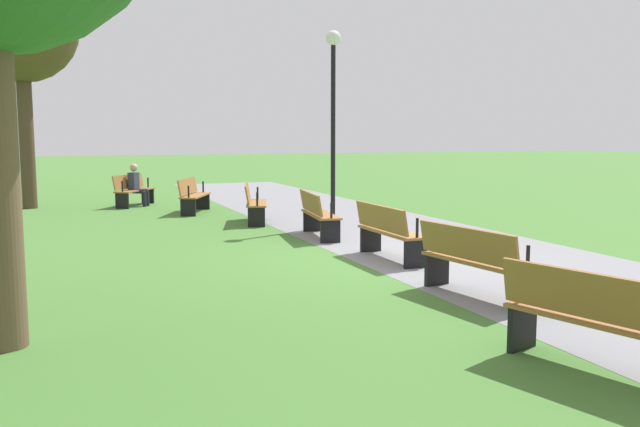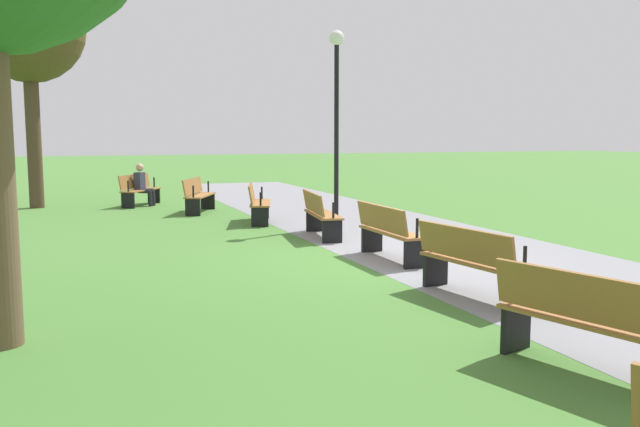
% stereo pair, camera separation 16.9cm
% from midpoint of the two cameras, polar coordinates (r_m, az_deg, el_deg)
% --- Properties ---
extents(ground_plane, '(120.00, 120.00, 0.00)m').
position_cam_midpoint_polar(ground_plane, '(10.64, 6.73, -4.00)').
color(ground_plane, '#477A33').
extents(path_paving, '(35.56, 4.14, 0.01)m').
position_cam_midpoint_polar(path_paving, '(11.36, 13.17, -3.43)').
color(path_paving, gray).
rests_on(path_paving, ground).
extents(bench_0, '(1.64, 1.30, 0.89)m').
position_cam_midpoint_polar(bench_0, '(19.35, -15.22, 2.05)').
color(bench_0, '#996633').
rests_on(bench_0, ground).
extents(bench_1, '(1.70, 1.12, 0.89)m').
position_cam_midpoint_polar(bench_1, '(17.25, -10.29, 1.64)').
color(bench_1, '#996633').
rests_on(bench_1, ground).
extents(bench_2, '(1.72, 0.92, 0.89)m').
position_cam_midpoint_polar(bench_2, '(15.08, -5.14, 0.99)').
color(bench_2, '#996633').
rests_on(bench_2, ground).
extents(bench_3, '(1.70, 0.71, 0.89)m').
position_cam_midpoint_polar(bench_3, '(12.83, 0.36, 0.00)').
color(bench_3, '#996633').
rests_on(bench_3, ground).
extents(bench_4, '(1.65, 0.47, 0.89)m').
position_cam_midpoint_polar(bench_4, '(10.53, 6.44, -1.53)').
color(bench_4, '#996633').
rests_on(bench_4, ground).
extents(bench_5, '(1.70, 0.71, 0.89)m').
position_cam_midpoint_polar(bench_5, '(8.21, 13.61, -4.03)').
color(bench_5, '#996633').
rests_on(bench_5, ground).
extents(bench_6, '(1.72, 0.92, 0.89)m').
position_cam_midpoint_polar(bench_6, '(5.92, 23.20, -8.58)').
color(bench_6, '#996633').
rests_on(bench_6, ground).
extents(person_seated, '(0.54, 0.60, 1.20)m').
position_cam_midpoint_polar(person_seated, '(19.24, -14.91, 2.54)').
color(person_seated, '#2D3347').
rests_on(person_seated, ground).
extents(tree_1, '(2.97, 2.97, 6.37)m').
position_cam_midpoint_polar(tree_1, '(19.83, -23.79, 14.45)').
color(tree_1, '#4C3828').
rests_on(tree_1, ground).
extents(lamp_post, '(0.32, 0.32, 4.20)m').
position_cam_midpoint_polar(lamp_post, '(14.26, 1.79, 10.49)').
color(lamp_post, black).
rests_on(lamp_post, ground).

